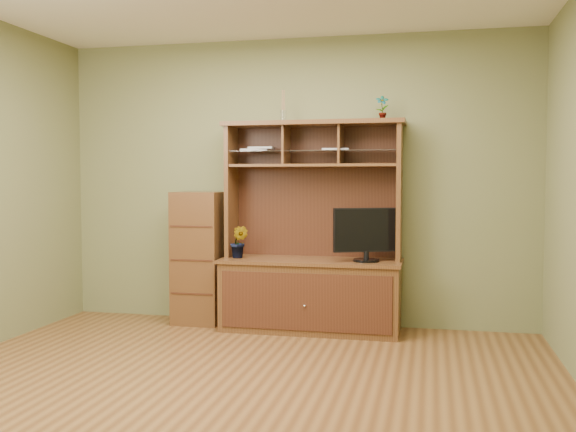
% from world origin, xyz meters
% --- Properties ---
extents(room, '(4.54, 4.04, 2.74)m').
position_xyz_m(room, '(0.00, 0.00, 1.35)').
color(room, brown).
rests_on(room, ground).
extents(media_hutch, '(1.66, 0.61, 1.90)m').
position_xyz_m(media_hutch, '(0.22, 1.73, 0.52)').
color(media_hutch, '#422513').
rests_on(media_hutch, room).
extents(monitor, '(0.57, 0.28, 0.47)m').
position_xyz_m(monitor, '(0.73, 1.64, 0.90)').
color(monitor, black).
rests_on(monitor, media_hutch).
extents(orchid_plant, '(0.18, 0.15, 0.30)m').
position_xyz_m(orchid_plant, '(-0.44, 1.65, 0.80)').
color(orchid_plant, '#335A1E').
rests_on(orchid_plant, media_hutch).
extents(top_plant, '(0.13, 0.09, 0.22)m').
position_xyz_m(top_plant, '(0.84, 1.80, 2.01)').
color(top_plant, '#326222').
rests_on(top_plant, media_hutch).
extents(reed_diffuser, '(0.06, 0.06, 0.29)m').
position_xyz_m(reed_diffuser, '(-0.06, 1.80, 2.01)').
color(reed_diffuser, silver).
rests_on(reed_diffuser, media_hutch).
extents(magazines, '(1.03, 0.23, 0.04)m').
position_xyz_m(magazines, '(-0.07, 1.81, 1.65)').
color(magazines, silver).
rests_on(magazines, media_hutch).
extents(side_cabinet, '(0.45, 0.41, 1.25)m').
position_xyz_m(side_cabinet, '(-0.88, 1.78, 0.63)').
color(side_cabinet, '#422513').
rests_on(side_cabinet, room).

